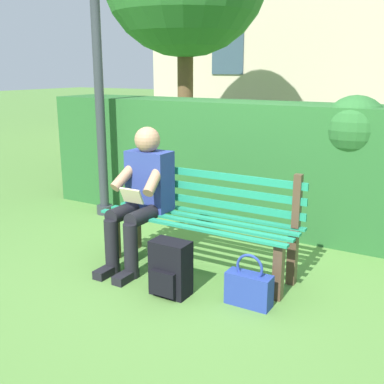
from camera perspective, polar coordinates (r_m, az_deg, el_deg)
ground at (r=4.06m, az=0.73°, el=-9.43°), size 60.00×60.00×0.00m
park_bench at (r=3.96m, az=1.24°, el=-3.08°), size 1.70×0.47×0.89m
person_seated at (r=4.03m, az=-6.14°, el=-0.15°), size 0.44×0.73×1.19m
hedge_backdrop at (r=5.22m, az=4.70°, el=4.07°), size 4.49×0.75×1.43m
backpack at (r=3.58m, az=-2.63°, el=-9.28°), size 0.29×0.25×0.43m
handbag at (r=3.48m, az=6.91°, el=-11.48°), size 0.33×0.13×0.40m
lamp_post at (r=5.46m, az=-11.65°, el=20.40°), size 0.32×0.32×3.36m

